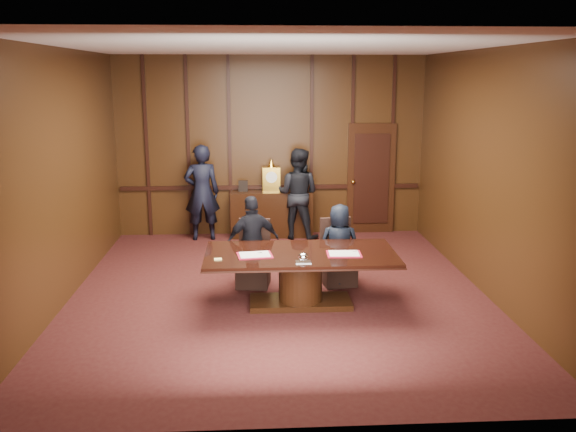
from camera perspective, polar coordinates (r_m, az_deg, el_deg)
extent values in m
plane|color=#340E0E|center=(9.00, -0.86, -7.23)|extent=(7.00, 7.00, 0.00)
plane|color=silver|center=(8.45, -0.95, 15.62)|extent=(7.00, 7.00, 0.00)
cube|color=black|center=(12.02, -1.63, 6.51)|extent=(6.00, 0.04, 3.50)
cube|color=black|center=(5.14, 0.78, -2.46)|extent=(6.00, 0.04, 3.50)
cube|color=black|center=(8.95, -20.51, 3.40)|extent=(0.04, 7.00, 3.50)
cube|color=black|center=(9.18, 18.19, 3.81)|extent=(0.04, 7.00, 3.50)
cube|color=black|center=(12.11, -1.60, 2.73)|extent=(5.90, 0.05, 0.08)
cube|color=black|center=(12.30, 7.77, 3.48)|extent=(0.95, 0.06, 2.20)
sphere|color=gold|center=(12.17, 6.12, 3.19)|extent=(0.08, 0.08, 0.08)
cube|color=black|center=(12.00, -1.55, 0.20)|extent=(1.60, 0.45, 0.90)
cube|color=black|center=(12.10, -4.85, -1.78)|extent=(0.12, 0.40, 0.06)
cube|color=black|center=(12.15, 1.76, -1.69)|extent=(0.12, 0.40, 0.06)
cube|color=gold|center=(11.87, -1.57, 3.45)|extent=(0.34, 0.18, 0.48)
cylinder|color=white|center=(11.76, -1.56, 3.65)|extent=(0.22, 0.03, 0.22)
cone|color=gold|center=(11.82, -1.58, 4.98)|extent=(0.14, 0.14, 0.16)
cube|color=black|center=(11.91, -4.22, 2.81)|extent=(0.18, 0.04, 0.22)
cube|color=#D85219|center=(11.95, 0.83, 2.64)|extent=(0.22, 0.12, 0.12)
cube|color=black|center=(8.56, 1.16, -8.06)|extent=(1.40, 0.60, 0.08)
cylinder|color=black|center=(8.44, 1.17, -5.84)|extent=(0.60, 0.60, 0.62)
cube|color=black|center=(8.34, 1.18, -3.76)|extent=(2.62, 1.32, 0.02)
cube|color=black|center=(8.33, 1.18, -3.63)|extent=(2.60, 1.30, 0.06)
cube|color=#B0102B|center=(8.20, -3.13, -3.67)|extent=(0.50, 0.39, 0.01)
cube|color=white|center=(8.19, -3.13, -3.61)|extent=(0.43, 0.33, 0.01)
cube|color=#B0102B|center=(8.27, 5.25, -3.55)|extent=(0.47, 0.35, 0.01)
cube|color=white|center=(8.27, 5.26, -3.49)|extent=(0.41, 0.30, 0.01)
cube|color=white|center=(7.90, 1.44, -4.31)|extent=(0.20, 0.14, 0.01)
ellipsoid|color=white|center=(7.88, 1.44, -3.91)|extent=(0.13, 0.13, 0.10)
cube|color=#FEE67C|center=(8.05, -6.57, -4.03)|extent=(0.11, 0.08, 0.01)
cube|color=black|center=(9.27, -3.27, -5.14)|extent=(0.54, 0.54, 0.46)
cube|color=black|center=(9.33, -3.13, -1.88)|extent=(0.48, 0.13, 0.55)
cylinder|color=black|center=(9.12, -4.52, -6.23)|extent=(0.04, 0.04, 0.23)
cylinder|color=black|center=(9.50, -2.05, -5.41)|extent=(0.04, 0.04, 0.23)
cube|color=black|center=(9.36, 4.74, -4.99)|extent=(0.55, 0.55, 0.46)
cube|color=black|center=(9.41, 4.44, -1.76)|extent=(0.48, 0.13, 0.55)
cylinder|color=black|center=(9.18, 3.66, -6.08)|extent=(0.04, 0.04, 0.23)
cylinder|color=black|center=(9.61, 5.75, -5.24)|extent=(0.04, 0.04, 0.23)
imported|color=black|center=(9.09, -3.31, -2.44)|extent=(0.88, 0.56, 1.39)
imported|color=black|center=(9.20, 4.83, -2.74)|extent=(0.65, 0.46, 1.25)
imported|color=black|center=(11.79, -8.06, 2.19)|extent=(0.72, 0.51, 1.85)
imported|color=black|center=(11.78, 0.90, 2.10)|extent=(1.04, 0.93, 1.76)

